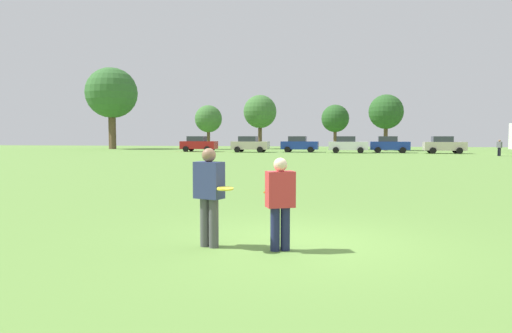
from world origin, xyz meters
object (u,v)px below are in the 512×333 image
at_px(parked_car_mid_left, 250,144).
at_px(parked_car_far_right, 444,145).
at_px(player_defender, 280,199).
at_px(parked_car_near_left, 198,144).
at_px(traffic_cone, 269,186).
at_px(parked_car_near_right, 389,144).
at_px(parked_car_mid_right, 348,144).
at_px(bystander_sideline_watcher, 499,147).
at_px(player_thrower, 209,192).
at_px(parked_car_center, 299,144).
at_px(frisbee, 225,189).

height_order(parked_car_mid_left, parked_car_far_right, same).
height_order(player_defender, parked_car_near_left, parked_car_near_left).
height_order(traffic_cone, parked_car_near_right, parked_car_near_right).
xyz_separation_m(traffic_cone, parked_car_mid_right, (2.90, 37.46, 0.69)).
height_order(parked_car_near_left, parked_car_far_right, same).
xyz_separation_m(parked_car_near_right, bystander_sideline_watcher, (9.25, -6.73, -0.07)).
xyz_separation_m(parked_car_mid_right, bystander_sideline_watcher, (13.75, -5.54, -0.07)).
relative_size(parked_car_mid_right, parked_car_far_right, 1.00).
height_order(player_thrower, player_defender, player_thrower).
bearing_deg(parked_car_center, parked_car_mid_right, -15.24).
bearing_deg(parked_car_near_left, player_thrower, -72.48).
distance_m(parked_car_mid_right, parked_car_far_right, 9.98).
distance_m(traffic_cone, bystander_sideline_watcher, 36.01).
xyz_separation_m(parked_car_near_left, parked_car_mid_left, (6.40, -1.00, 0.00)).
height_order(frisbee, parked_car_far_right, parked_car_far_right).
bearing_deg(traffic_cone, parked_car_near_left, 110.51).
bearing_deg(parked_car_far_right, parked_car_mid_right, -180.00).
distance_m(parked_car_near_left, parked_car_mid_left, 6.48).
relative_size(parked_car_near_left, parked_car_mid_left, 1.00).
height_order(player_defender, traffic_cone, player_defender).
xyz_separation_m(parked_car_near_left, parked_car_mid_right, (17.34, -1.15, 0.00)).
xyz_separation_m(frisbee, parked_car_center, (-3.06, 46.89, -0.10)).
height_order(parked_car_far_right, bystander_sideline_watcher, parked_car_far_right).
bearing_deg(parked_car_mid_right, player_defender, -91.92).
distance_m(frisbee, parked_car_mid_right, 45.47).
xyz_separation_m(parked_car_near_left, bystander_sideline_watcher, (31.09, -6.69, -0.07)).
bearing_deg(parked_car_far_right, player_thrower, -105.70).
distance_m(parked_car_near_left, bystander_sideline_watcher, 31.80).
relative_size(frisbee, parked_car_far_right, 0.06).
height_order(parked_car_mid_left, parked_car_center, same).
height_order(player_thrower, traffic_cone, player_thrower).
bearing_deg(parked_car_mid_right, parked_car_center, 164.76).
height_order(parked_car_near_left, parked_car_mid_left, same).
height_order(frisbee, parked_car_mid_left, parked_car_mid_left).
distance_m(parked_car_near_left, parked_car_center, 11.91).
distance_m(traffic_cone, parked_car_far_right, 39.62).
bearing_deg(bystander_sideline_watcher, player_defender, -111.04).
distance_m(player_defender, bystander_sideline_watcher, 42.51).
bearing_deg(player_defender, bystander_sideline_watcher, 68.96).
distance_m(parked_car_mid_left, parked_car_near_right, 15.48).
bearing_deg(parked_car_center, parked_car_far_right, -5.49).
bearing_deg(player_defender, parked_car_center, 94.80).
height_order(traffic_cone, parked_car_mid_left, parked_car_mid_left).
relative_size(frisbee, parked_car_mid_right, 0.06).
bearing_deg(bystander_sideline_watcher, parked_car_mid_left, 167.02).
bearing_deg(parked_car_near_left, parked_car_near_right, 0.10).
height_order(player_defender, parked_car_mid_right, parked_car_mid_right).
xyz_separation_m(player_thrower, traffic_cone, (-0.18, 7.71, -0.71)).
relative_size(player_defender, frisbee, 5.59).
height_order(parked_car_mid_left, parked_car_near_right, same).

